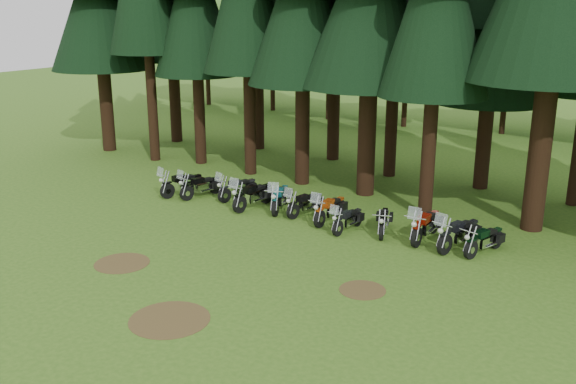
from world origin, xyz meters
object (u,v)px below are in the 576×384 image
Objects in this scene: motorcycle_2 at (238,189)px; motorcycle_3 at (253,196)px; motorcycle_10 at (459,234)px; motorcycle_11 at (484,241)px; motorcycle_8 at (383,222)px; motorcycle_9 at (425,226)px; motorcycle_7 at (348,220)px; motorcycle_5 at (305,204)px; motorcycle_0 at (182,184)px; motorcycle_6 at (330,210)px; motorcycle_4 at (280,198)px; motorcycle_1 at (201,187)px.

motorcycle_2 is 0.89× the size of motorcycle_3.
motorcycle_10 reaches higher than motorcycle_11.
motorcycle_10 is (9.90, -0.42, 0.06)m from motorcycle_2.
motorcycle_9 is at bearing -14.37° from motorcycle_8.
motorcycle_8 is at bearing 27.41° from motorcycle_7.
motorcycle_5 is 2.42m from motorcycle_7.
motorcycle_3 is 9.50m from motorcycle_11.
motorcycle_3 is 1.15× the size of motorcycle_5.
motorcycle_5 is at bearing 20.06° from motorcycle_0.
motorcycle_10 reaches higher than motorcycle_8.
motorcycle_5 is at bearing -167.81° from motorcycle_10.
motorcycle_7 is at bearing -6.83° from motorcycle_5.
motorcycle_5 is at bearing 170.23° from motorcycle_6.
motorcycle_4 is 8.40m from motorcycle_11.
motorcycle_0 is at bearing -177.79° from motorcycle_9.
motorcycle_10 reaches higher than motorcycle_3.
motorcycle_3 is at bearing 178.12° from motorcycle_4.
motorcycle_9 is 1.28m from motorcycle_10.
motorcycle_2 is 1.10× the size of motorcycle_7.
motorcycle_5 reaches higher than motorcycle_11.
motorcycle_0 is 0.92m from motorcycle_1.
motorcycle_8 is at bearing -174.74° from motorcycle_9.
motorcycle_9 reaches higher than motorcycle_3.
motorcycle_11 is at bearing 16.17° from motorcycle_10.
motorcycle_7 is (2.30, -0.74, -0.03)m from motorcycle_5.
motorcycle_6 is at bearing -165.90° from motorcycle_10.
motorcycle_7 is at bearing 1.00° from motorcycle_3.
motorcycle_1 is 8.60m from motorcycle_8.
motorcycle_3 is (2.81, 0.00, 0.04)m from motorcycle_1.
motorcycle_2 is at bearing 36.51° from motorcycle_1.
motorcycle_5 is 0.86× the size of motorcycle_9.
motorcycle_1 is at bearing 164.98° from motorcycle_4.
motorcycle_5 is at bearing 18.22° from motorcycle_1.
motorcycle_6 is at bearing 8.45° from motorcycle_3.
motorcycle_4 is (3.90, 0.37, 0.03)m from motorcycle_1.
motorcycle_5 reaches higher than motorcycle_8.
motorcycle_4 is 6.25m from motorcycle_9.
motorcycle_7 is 1.00× the size of motorcycle_8.
motorcycle_7 is at bearing 10.99° from motorcycle_1.
motorcycle_10 reaches higher than motorcycle_0.
motorcycle_4 is 2.43m from motorcycle_6.
motorcycle_1 is 5.11m from motorcycle_5.
motorcycle_5 is 7.21m from motorcycle_11.
motorcycle_6 is at bearing 15.40° from motorcycle_1.
motorcycle_7 is at bearing -166.79° from motorcycle_9.
motorcycle_1 is at bearing -144.17° from motorcycle_2.
motorcycle_1 is (0.89, 0.21, -0.02)m from motorcycle_0.
motorcycle_1 is 0.91× the size of motorcycle_3.
motorcycle_9 is at bearing -166.31° from motorcycle_11.
motorcycle_4 is 0.95× the size of motorcycle_10.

